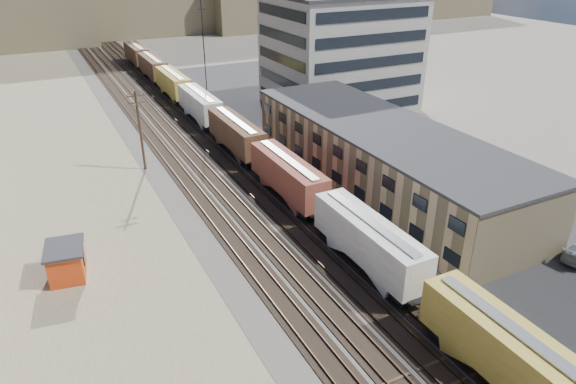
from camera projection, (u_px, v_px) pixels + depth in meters
name	position (u px, v px, depth m)	size (l,w,h in m)	color
ground	(419.00, 371.00, 34.13)	(300.00, 300.00, 0.00)	#6B6356
ballast_bed	(192.00, 139.00, 74.14)	(18.00, 200.00, 0.06)	#4C4742
dirt_yard	(48.00, 194.00, 57.99)	(24.00, 180.00, 0.03)	#7B7155
asphalt_lot	(378.00, 147.00, 71.10)	(26.00, 120.00, 0.04)	#232326
rail_tracks	(188.00, 139.00, 73.87)	(11.40, 200.00, 0.24)	black
freight_train	(216.00, 118.00, 74.12)	(3.00, 119.74, 4.46)	black
warehouse	(382.00, 156.00, 58.64)	(12.40, 40.40, 7.25)	tan
office_tower	(340.00, 51.00, 85.44)	(22.60, 18.60, 18.45)	#9E998E
utility_pole_north	(140.00, 129.00, 61.95)	(2.20, 0.32, 10.00)	#382619
radio_mast	(205.00, 59.00, 80.59)	(1.20, 0.16, 18.00)	black
maintenance_shed	(66.00, 261.00, 43.11)	(3.65, 4.41, 2.93)	red
parked_car_blue	(314.00, 110.00, 84.04)	(2.62, 5.68, 1.58)	navy
parked_car_far	(332.00, 91.00, 95.01)	(1.94, 4.82, 1.64)	white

